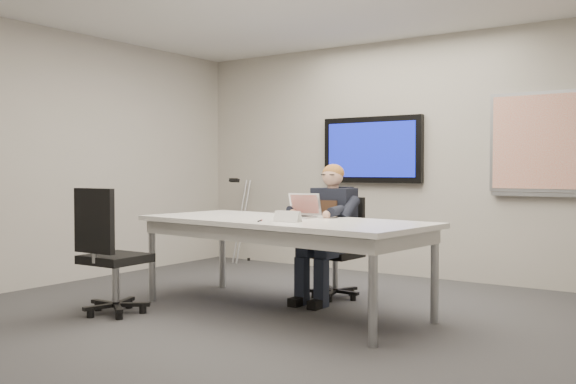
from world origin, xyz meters
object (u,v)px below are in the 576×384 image
Objects in this scene: seated_person at (325,246)px; laptop at (300,211)px; office_chair_near at (111,275)px; conference_table at (282,230)px; office_chair_far at (338,266)px.

seated_person is 3.93× the size of laptop.
seated_person reaches higher than office_chair_near.
office_chair_near is 0.84× the size of seated_person.
conference_table is 2.10× the size of seated_person.
office_chair_far is at bearing 90.44° from seated_person.
office_chair_far is 0.33m from seated_person.
seated_person is at bearing 86.36° from conference_table.
conference_table is 0.61m from seated_person.
seated_person is at bearing -86.98° from office_chair_far.
seated_person reaches higher than conference_table.
laptop reaches higher than office_chair_far.
office_chair_near is at bearing -134.28° from conference_table.
seated_person is (-0.00, -0.24, 0.22)m from office_chair_far.
office_chair_near reaches higher than office_chair_far.
conference_table is at bearing -97.95° from seated_person.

